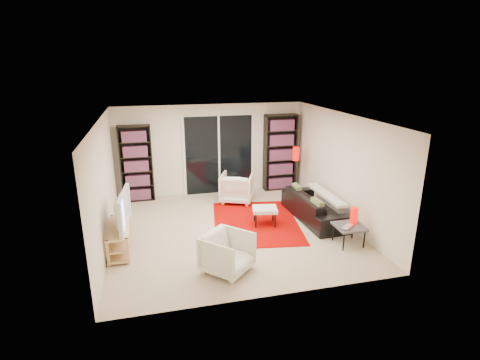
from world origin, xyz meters
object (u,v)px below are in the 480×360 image
(ottoman, at_px, (265,210))
(armchair_front, at_px, (227,253))
(sofa, at_px, (315,207))
(bookshelf_left, at_px, (137,164))
(side_table, at_px, (349,227))
(bookshelf_right, at_px, (280,153))
(tv_stand, at_px, (120,238))
(floor_lamp, at_px, (296,159))
(armchair_back, at_px, (237,188))

(ottoman, bearing_deg, armchair_front, -125.36)
(sofa, relative_size, ottoman, 3.37)
(bookshelf_left, distance_m, side_table, 5.40)
(ottoman, bearing_deg, bookshelf_right, 63.15)
(tv_stand, bearing_deg, sofa, 6.96)
(bookshelf_right, distance_m, ottoman, 2.64)
(bookshelf_left, relative_size, floor_lamp, 1.47)
(ottoman, xyz_separation_m, floor_lamp, (1.37, 1.67, 0.66))
(ottoman, relative_size, side_table, 1.10)
(sofa, xyz_separation_m, ottoman, (-1.20, -0.05, 0.05))
(side_table, bearing_deg, tv_stand, 169.32)
(armchair_front, bearing_deg, side_table, -35.21)
(side_table, bearing_deg, floor_lamp, 88.95)
(bookshelf_left, xyz_separation_m, bookshelf_right, (3.85, -0.00, 0.07))
(bookshelf_right, distance_m, tv_stand, 5.05)
(side_table, height_order, floor_lamp, floor_lamp)
(sofa, relative_size, floor_lamp, 1.53)
(bookshelf_right, xyz_separation_m, armchair_front, (-2.35, -3.96, -0.71))
(bookshelf_right, relative_size, tv_stand, 1.72)
(bookshelf_left, height_order, side_table, bookshelf_left)
(armchair_front, distance_m, side_table, 2.54)
(sofa, height_order, armchair_front, armchair_front)
(tv_stand, relative_size, side_table, 2.22)
(tv_stand, xyz_separation_m, armchair_back, (2.77, 2.04, 0.11))
(armchair_back, height_order, floor_lamp, floor_lamp)
(bookshelf_left, distance_m, armchair_back, 2.62)
(floor_lamp, bearing_deg, ottoman, -129.29)
(bookshelf_right, height_order, sofa, bookshelf_right)
(sofa, height_order, floor_lamp, floor_lamp)
(armchair_front, bearing_deg, armchair_back, 29.56)
(tv_stand, distance_m, armchair_back, 3.44)
(armchair_back, xyz_separation_m, armchair_front, (-0.94, -3.26, -0.03))
(armchair_back, height_order, armchair_front, armchair_back)
(armchair_back, distance_m, side_table, 3.26)
(bookshelf_right, distance_m, armchair_front, 4.65)
(bookshelf_left, height_order, armchair_back, bookshelf_left)
(bookshelf_right, height_order, side_table, bookshelf_right)
(tv_stand, relative_size, floor_lamp, 0.92)
(tv_stand, distance_m, side_table, 4.42)
(tv_stand, xyz_separation_m, ottoman, (3.02, 0.47, 0.08))
(bookshelf_left, xyz_separation_m, armchair_back, (2.45, -0.70, -0.61))
(armchair_back, bearing_deg, bookshelf_left, 7.00)
(ottoman, distance_m, side_table, 1.84)
(armchair_front, bearing_deg, bookshelf_right, 15.07)
(sofa, height_order, armchair_back, armchair_back)
(bookshelf_left, bearing_deg, armchair_front, -69.19)
(tv_stand, height_order, ottoman, tv_stand)
(armchair_front, distance_m, ottoman, 2.07)
(bookshelf_left, height_order, ottoman, bookshelf_left)
(armchair_front, relative_size, ottoman, 1.26)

